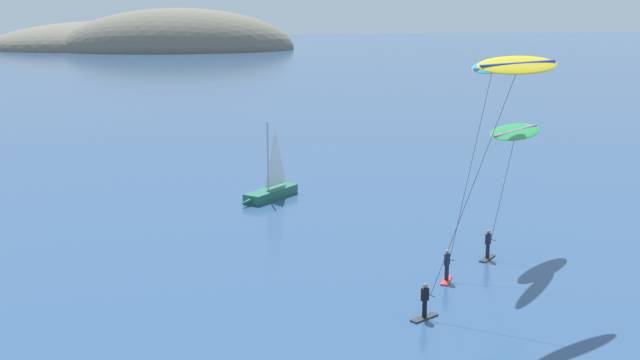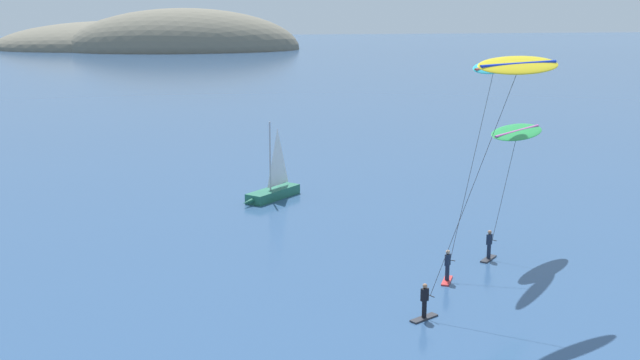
# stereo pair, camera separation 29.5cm
# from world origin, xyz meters

# --- Properties ---
(headland_island) EXTENTS (86.63, 49.33, 22.97)m
(headland_island) POSITION_xyz_m (-18.45, 216.47, 0.00)
(headland_island) COLOR #6B6656
(headland_island) RESTS_ON ground
(sailboat_near) EXTENTS (4.75, 5.02, 5.70)m
(sailboat_near) POSITION_xyz_m (-0.46, 38.25, 0.64)
(sailboat_near) COLOR #23664C
(sailboat_near) RESTS_ON ground
(kitesurfer_green) EXTENTS (5.25, 4.86, 7.28)m
(kitesurfer_green) POSITION_xyz_m (12.32, 24.37, 6.48)
(kitesurfer_green) COLOR #2D2D33
(kitesurfer_green) RESTS_ON ground
(kitesurfer_cyan) EXTENTS (6.58, 7.92, 11.02)m
(kitesurfer_cyan) POSITION_xyz_m (10.43, 23.69, 9.81)
(kitesurfer_cyan) COLOR red
(kitesurfer_cyan) RESTS_ON ground
(kitesurfer_yellow) EXTENTS (8.42, 4.92, 11.74)m
(kitesurfer_yellow) POSITION_xyz_m (9.10, 17.31, 10.49)
(kitesurfer_yellow) COLOR #2D2D33
(kitesurfer_yellow) RESTS_ON ground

